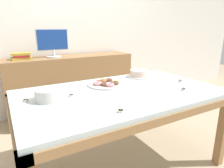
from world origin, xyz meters
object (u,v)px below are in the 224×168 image
object	(u,v)px
plate_stack	(49,94)
tealight_left_edge	(71,95)
cake_chocolate_round	(139,74)
pastry_platter	(106,84)
tealight_right_edge	(180,81)
tealight_near_cakes	(26,100)
tealight_centre	(183,89)
tealight_near_front	(121,111)
computer_monitor	(53,43)
book_stack	(21,56)

from	to	relation	value
plate_stack	tealight_left_edge	distance (m)	0.18
cake_chocolate_round	pastry_platter	size ratio (longest dim) A/B	0.72
pastry_platter	tealight_right_edge	world-z (taller)	pastry_platter
plate_stack	cake_chocolate_round	bearing A→B (deg)	13.77
tealight_right_edge	tealight_near_cakes	xyz separation A→B (m)	(-1.44, 0.18, 0.00)
tealight_left_edge	tealight_centre	distance (m)	0.97
tealight_right_edge	tealight_near_cakes	world-z (taller)	same
tealight_right_edge	tealight_near_cakes	bearing A→B (deg)	173.03
tealight_near_front	tealight_left_edge	distance (m)	0.49
tealight_near_front	tealight_centre	bearing A→B (deg)	9.92
cake_chocolate_round	tealight_near_cakes	xyz separation A→B (m)	(-1.21, -0.20, -0.03)
computer_monitor	tealight_centre	distance (m)	1.81
cake_chocolate_round	tealight_right_edge	distance (m)	0.45
pastry_platter	tealight_right_edge	distance (m)	0.76
tealight_near_cakes	book_stack	bearing A→B (deg)	84.62
plate_stack	book_stack	bearing A→B (deg)	91.99
plate_stack	tealight_near_cakes	size ratio (longest dim) A/B	5.25
tealight_near_front	tealight_near_cakes	bearing A→B (deg)	134.90
book_stack	tealight_near_front	world-z (taller)	book_stack
tealight_near_front	cake_chocolate_round	bearing A→B (deg)	46.25
tealight_left_edge	tealight_near_cakes	size ratio (longest dim) A/B	1.00
book_stack	pastry_platter	distance (m)	1.31
pastry_platter	tealight_near_front	distance (m)	0.65
plate_stack	tealight_near_front	xyz separation A→B (m)	(0.36, -0.46, -0.03)
plate_stack	tealight_right_edge	xyz separation A→B (m)	(1.28, -0.12, -0.03)
computer_monitor	tealight_right_edge	xyz separation A→B (m)	(0.92, -1.41, -0.32)
pastry_platter	tealight_right_edge	bearing A→B (deg)	-20.91
book_stack	tealight_centre	distance (m)	1.99
computer_monitor	tealight_near_front	size ratio (longest dim) A/B	10.60
tealight_left_edge	plate_stack	bearing A→B (deg)	177.65
tealight_near_cakes	cake_chocolate_round	bearing A→B (deg)	9.50
cake_chocolate_round	tealight_centre	size ratio (longest dim) A/B	6.68
tealight_right_edge	tealight_left_edge	distance (m)	1.12
pastry_platter	tealight_right_edge	size ratio (longest dim) A/B	9.23
book_stack	pastry_platter	bearing A→B (deg)	-61.45
tealight_right_edge	tealight_left_edge	world-z (taller)	same
tealight_left_edge	tealight_right_edge	bearing A→B (deg)	-5.93
pastry_platter	tealight_near_front	xyz separation A→B (m)	(-0.22, -0.61, -0.00)
pastry_platter	tealight_centre	distance (m)	0.71
tealight_centre	tealight_right_edge	bearing A→B (deg)	47.92
pastry_platter	plate_stack	bearing A→B (deg)	-165.57
book_stack	plate_stack	distance (m)	1.30
computer_monitor	pastry_platter	xyz separation A→B (m)	(0.21, -1.14, -0.32)
tealight_left_edge	tealight_near_cakes	bearing A→B (deg)	169.59
tealight_near_front	tealight_right_edge	distance (m)	0.99
book_stack	tealight_near_cakes	distance (m)	1.25
tealight_centre	tealight_near_cakes	bearing A→B (deg)	162.67
plate_stack	tealight_centre	size ratio (longest dim) A/B	5.25
tealight_near_front	tealight_centre	distance (m)	0.75
pastry_platter	tealight_near_cakes	bearing A→B (deg)	-172.75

